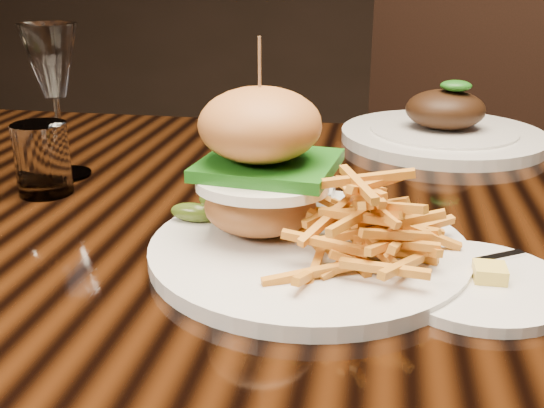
% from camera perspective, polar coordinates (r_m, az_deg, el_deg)
% --- Properties ---
extents(dining_table, '(1.60, 0.90, 0.75)m').
position_cam_1_polar(dining_table, '(0.76, 2.84, -6.34)').
color(dining_table, black).
rests_on(dining_table, ground).
extents(burger_plate, '(0.31, 0.31, 0.21)m').
position_cam_1_polar(burger_plate, '(0.61, 3.04, 0.13)').
color(burger_plate, silver).
rests_on(burger_plate, dining_table).
extents(side_saucer, '(0.16, 0.16, 0.02)m').
position_cam_1_polar(side_saucer, '(0.59, 17.78, -6.72)').
color(side_saucer, silver).
rests_on(side_saucer, dining_table).
extents(ramekin, '(0.08, 0.08, 0.03)m').
position_cam_1_polar(ramekin, '(0.74, 3.05, 0.73)').
color(ramekin, silver).
rests_on(ramekin, dining_table).
extents(wine_glass, '(0.07, 0.07, 0.20)m').
position_cam_1_polar(wine_glass, '(0.87, -19.12, 11.60)').
color(wine_glass, white).
rests_on(wine_glass, dining_table).
extents(water_tumbler, '(0.07, 0.07, 0.09)m').
position_cam_1_polar(water_tumbler, '(0.83, -19.87, 3.81)').
color(water_tumbler, white).
rests_on(water_tumbler, dining_table).
extents(far_dish, '(0.32, 0.32, 0.10)m').
position_cam_1_polar(far_dish, '(1.05, 15.10, 6.39)').
color(far_dish, silver).
rests_on(far_dish, dining_table).
extents(chair_far, '(0.61, 0.61, 0.95)m').
position_cam_1_polar(chair_far, '(1.63, 14.19, 3.00)').
color(chair_far, black).
rests_on(chair_far, ground).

